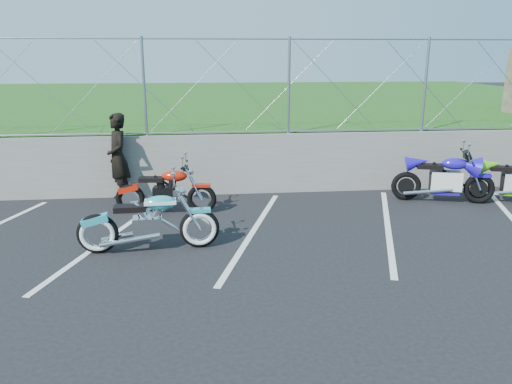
{
  "coord_description": "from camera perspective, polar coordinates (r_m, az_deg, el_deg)",
  "views": [
    {
      "loc": [
        -0.8,
        -7.09,
        2.95
      ],
      "look_at": [
        0.07,
        1.3,
        0.61
      ],
      "focal_mm": 35.0,
      "sensor_mm": 36.0,
      "label": 1
    }
  ],
  "objects": [
    {
      "name": "sportbike_blue",
      "position": [
        10.91,
        20.73,
        1.26
      ],
      "size": [
        2.0,
        0.78,
        1.06
      ],
      "rotation": [
        0.0,
        0.0,
        -0.27
      ],
      "color": "black",
      "rests_on": "ground"
    },
    {
      "name": "parking_lines",
      "position": [
        8.84,
        7.5,
        -4.13
      ],
      "size": [
        18.29,
        4.31,
        0.01
      ],
      "color": "silver",
      "rests_on": "ground"
    },
    {
      "name": "cruiser_turquoise",
      "position": [
        7.85,
        -11.95,
        -3.56
      ],
      "size": [
        2.18,
        0.69,
        1.08
      ],
      "rotation": [
        0.0,
        0.0,
        0.05
      ],
      "color": "black",
      "rests_on": "ground"
    },
    {
      "name": "chain_link_fence",
      "position": [
        10.64,
        -1.67,
        11.98
      ],
      "size": [
        28.0,
        0.03,
        2.0
      ],
      "color": "gray",
      "rests_on": "retaining_wall"
    },
    {
      "name": "person_standing",
      "position": [
        10.64,
        -15.5,
        3.83
      ],
      "size": [
        0.66,
        0.78,
        1.81
      ],
      "primitive_type": "imported",
      "rotation": [
        0.0,
        0.0,
        -1.17
      ],
      "color": "black",
      "rests_on": "ground"
    },
    {
      "name": "naked_orange",
      "position": [
        9.64,
        -10.13,
        -0.03
      ],
      "size": [
        1.93,
        0.66,
        0.96
      ],
      "rotation": [
        0.0,
        0.0,
        -0.11
      ],
      "color": "black",
      "rests_on": "ground"
    },
    {
      "name": "retaining_wall",
      "position": [
        10.86,
        -1.6,
        3.26
      ],
      "size": [
        30.0,
        0.22,
        1.3
      ],
      "primitive_type": "cube",
      "color": "slate",
      "rests_on": "ground"
    },
    {
      "name": "ground",
      "position": [
        7.72,
        0.46,
        -6.98
      ],
      "size": [
        90.0,
        90.0,
        0.0
      ],
      "primitive_type": "plane",
      "color": "black",
      "rests_on": "ground"
    },
    {
      "name": "grass_field",
      "position": [
        20.73,
        -3.76,
        9.09
      ],
      "size": [
        30.0,
        20.0,
        1.3
      ],
      "primitive_type": "cube",
      "color": "#194612",
      "rests_on": "ground"
    }
  ]
}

